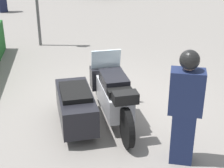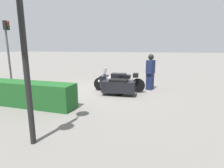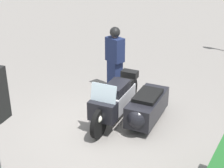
% 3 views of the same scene
% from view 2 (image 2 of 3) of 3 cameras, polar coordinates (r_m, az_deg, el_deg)
% --- Properties ---
extents(ground_plane, '(160.00, 160.00, 0.00)m').
position_cam_2_polar(ground_plane, '(8.81, -1.49, -2.19)').
color(ground_plane, slate).
extents(police_motorcycle, '(2.54, 1.37, 1.17)m').
position_cam_2_polar(police_motorcycle, '(8.21, 1.53, 0.18)').
color(police_motorcycle, black).
rests_on(police_motorcycle, ground).
extents(officer_rider, '(0.44, 0.56, 1.81)m').
position_cam_2_polar(officer_rider, '(9.09, 12.43, 4.11)').
color(officer_rider, '#192347').
rests_on(officer_rider, ground).
extents(hedge_bush_curbside, '(3.90, 0.79, 0.89)m').
position_cam_2_polar(hedge_bush_curbside, '(7.25, -26.36, -2.84)').
color(hedge_bush_curbside, '#1E5623').
rests_on(hedge_bush_curbside, ground).
extents(twin_lamp_post, '(0.42, 1.42, 3.64)m').
position_cam_2_polar(twin_lamp_post, '(4.12, -27.99, 22.93)').
color(twin_lamp_post, black).
rests_on(twin_lamp_post, ground).
extents(traffic_light_near, '(0.22, 0.28, 3.32)m').
position_cam_2_polar(traffic_light_near, '(9.58, -30.80, 10.52)').
color(traffic_light_near, '#4C4C4C').
rests_on(traffic_light_near, ground).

